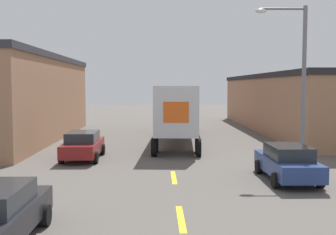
% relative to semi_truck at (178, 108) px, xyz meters
% --- Properties ---
extents(road_centerline, '(0.20, 13.61, 0.01)m').
position_rel_semi_truck_xyz_m(road_centerline, '(-0.72, -17.57, -2.34)').
color(road_centerline, yellow).
rests_on(road_centerline, ground_plane).
extents(warehouse_right, '(10.33, 27.65, 4.90)m').
position_rel_semi_truck_xyz_m(warehouse_right, '(12.05, 7.14, 0.11)').
color(warehouse_right, '#9E7051').
rests_on(warehouse_right, ground_plane).
extents(semi_truck, '(3.55, 15.40, 3.88)m').
position_rel_semi_truck_xyz_m(semi_truck, '(0.00, 0.00, 0.00)').
color(semi_truck, '#B21919').
rests_on(semi_truck, ground_plane).
extents(parked_car_left_far, '(1.93, 4.37, 1.47)m').
position_rel_semi_truck_xyz_m(parked_car_left_far, '(-5.37, -7.38, -1.58)').
color(parked_car_left_far, maroon).
rests_on(parked_car_left_far, ground_plane).
extents(parked_car_right_mid, '(1.93, 4.37, 1.47)m').
position_rel_semi_truck_xyz_m(parked_car_right_mid, '(3.94, -12.67, -1.58)').
color(parked_car_right_mid, navy).
rests_on(parked_car_right_mid, ground_plane).
extents(street_lamp, '(2.51, 0.32, 7.67)m').
position_rel_semi_truck_xyz_m(street_lamp, '(5.32, -9.56, 2.13)').
color(street_lamp, slate).
rests_on(street_lamp, ground_plane).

